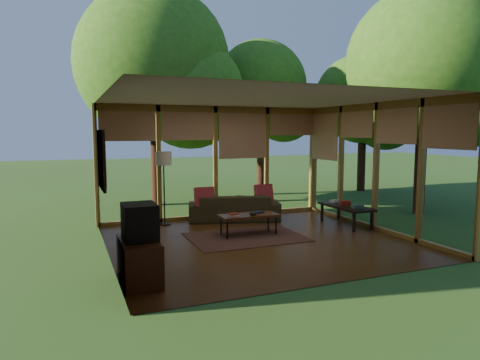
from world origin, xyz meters
name	(u,v)px	position (x,y,z in m)	size (l,w,h in m)	color
floor	(258,241)	(0.00, 0.00, 0.00)	(5.50, 5.50, 0.00)	#593317
ceiling	(259,98)	(0.00, 0.00, 2.70)	(5.50, 5.50, 0.00)	white
wall_left	(106,177)	(-2.75, 0.00, 1.35)	(0.04, 5.00, 2.70)	beige
wall_front	(336,187)	(0.00, -2.50, 1.35)	(5.50, 0.04, 2.70)	beige
window_wall_back	(215,162)	(0.00, 2.50, 1.35)	(5.50, 0.12, 2.70)	olive
window_wall_right	(376,167)	(2.75, 0.00, 1.35)	(0.12, 5.00, 2.70)	olive
exterior_lawn	(349,181)	(8.00, 8.00, -0.01)	(40.00, 40.00, 0.00)	#305720
tree_nw	(153,65)	(-0.97, 4.98, 3.97)	(4.32, 4.32, 6.13)	#371D14
tree_ne	(260,87)	(2.70, 5.75, 3.57)	(3.04, 3.04, 5.10)	#371D14
tree_se	(422,63)	(4.96, 1.06, 3.79)	(3.74, 3.74, 5.67)	#371D14
tree_far	(359,100)	(6.22, 5.15, 3.21)	(3.08, 3.08, 4.76)	#371D14
rug	(246,237)	(-0.11, 0.36, 0.01)	(2.23, 1.58, 0.01)	brown
sofa	(234,207)	(0.29, 2.00, 0.31)	(2.12, 0.83, 0.62)	#362E1B
pillow_left	(204,197)	(-0.46, 1.95, 0.60)	(0.44, 0.15, 0.44)	maroon
pillow_right	(264,194)	(1.04, 1.95, 0.60)	(0.44, 0.15, 0.44)	maroon
ct_book_lower	(233,215)	(-0.33, 0.47, 0.44)	(0.20, 0.15, 0.03)	beige
ct_book_upper	(233,214)	(-0.33, 0.47, 0.47)	(0.17, 0.13, 0.03)	maroon
ct_book_side	(258,212)	(0.27, 0.60, 0.44)	(0.21, 0.16, 0.03)	black
ct_bowl	(253,213)	(0.07, 0.42, 0.46)	(0.16, 0.16, 0.07)	black
media_cabinet	(139,261)	(-2.47, -1.40, 0.30)	(0.50, 1.00, 0.60)	#4D2715
television	(140,222)	(-2.45, -1.40, 0.85)	(0.45, 0.55, 0.50)	black
console_book_a	(357,206)	(2.40, 0.13, 0.50)	(0.22, 0.16, 0.08)	#345B49
console_book_b	(345,203)	(2.40, 0.58, 0.51)	(0.22, 0.16, 0.10)	maroon
console_book_c	(334,201)	(2.40, 0.98, 0.48)	(0.21, 0.15, 0.06)	beige
floor_lamp	(164,163)	(-1.34, 2.13, 1.41)	(0.36, 0.36, 1.65)	black
coffee_table	(249,216)	(0.02, 0.52, 0.39)	(1.20, 0.50, 0.43)	#4D2715
side_console	(346,207)	(2.40, 0.53, 0.41)	(0.60, 1.40, 0.46)	black
wall_painting	(102,160)	(-2.71, 1.40, 1.55)	(0.06, 1.35, 1.15)	black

